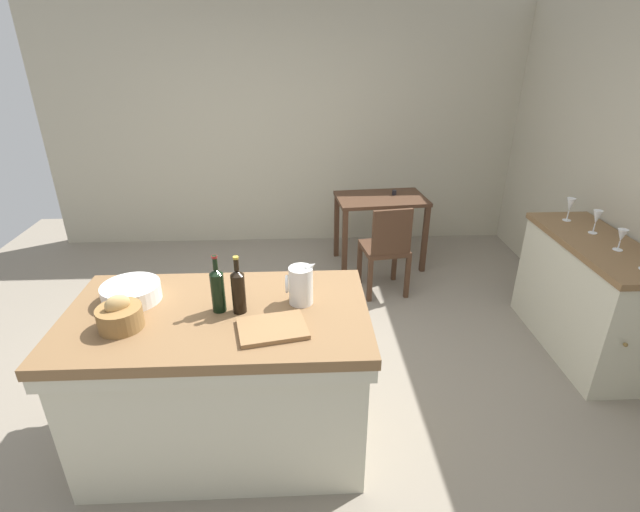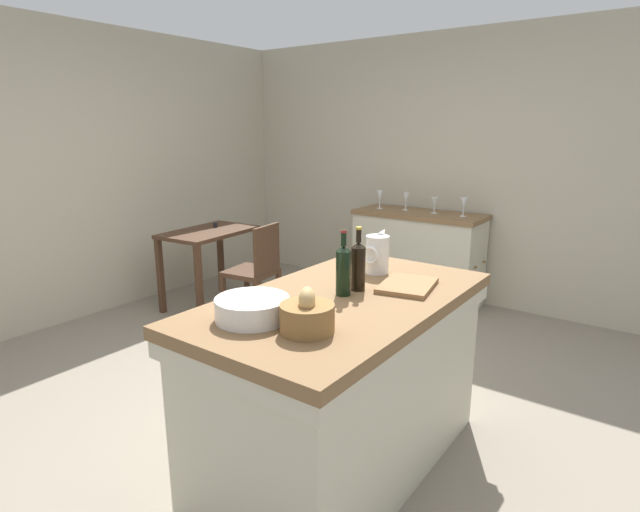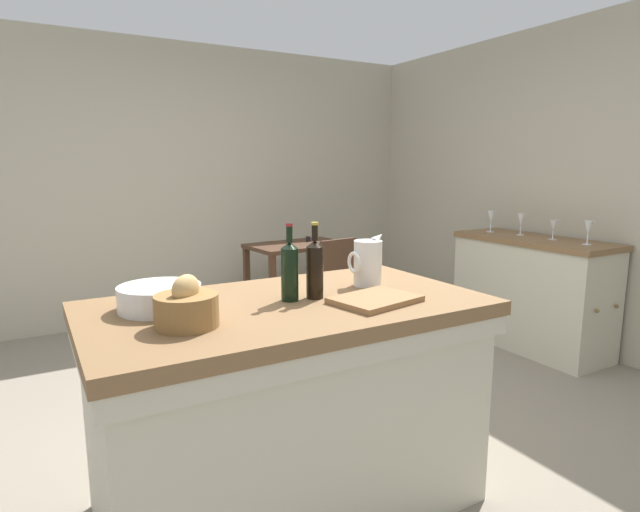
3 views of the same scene
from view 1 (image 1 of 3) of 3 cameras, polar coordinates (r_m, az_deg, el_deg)
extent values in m
plane|color=gray|center=(3.52, -3.82, -14.35)|extent=(6.76, 6.76, 0.00)
cube|color=#B2AA93|center=(5.39, -3.86, 15.17)|extent=(5.32, 0.12, 2.60)
cube|color=brown|center=(2.56, -12.42, -7.19)|extent=(1.61, 0.90, 0.06)
cube|color=beige|center=(2.60, -12.27, -8.49)|extent=(1.59, 0.88, 0.08)
cube|color=beige|center=(2.83, -11.54, -15.05)|extent=(1.53, 0.82, 0.86)
cube|color=brown|center=(3.92, 31.01, 1.18)|extent=(0.52, 1.26, 0.04)
cube|color=beige|center=(4.10, 29.62, -4.58)|extent=(0.49, 1.23, 0.86)
sphere|color=brown|center=(3.57, 33.20, -9.04)|extent=(0.03, 0.03, 0.03)
cube|color=#472D1E|center=(4.86, 7.45, 6.94)|extent=(0.95, 0.64, 0.04)
cube|color=#472D1E|center=(4.68, 3.03, 1.48)|extent=(0.05, 0.05, 0.71)
cube|color=#472D1E|center=(4.89, 12.64, 1.97)|extent=(0.05, 0.05, 0.71)
cube|color=#472D1E|center=(5.12, 2.03, 3.67)|extent=(0.05, 0.05, 0.71)
cube|color=#472D1E|center=(5.32, 10.90, 4.05)|extent=(0.05, 0.05, 0.71)
cylinder|color=black|center=(4.93, 9.03, 7.64)|extent=(0.04, 0.04, 0.05)
cube|color=#472D1E|center=(4.41, 7.82, 0.96)|extent=(0.45, 0.45, 0.04)
cube|color=#472D1E|center=(4.16, 8.76, 2.87)|extent=(0.36, 0.08, 0.42)
cube|color=#472D1E|center=(4.71, 9.06, -0.57)|extent=(0.05, 0.05, 0.42)
cube|color=#472D1E|center=(4.61, 4.83, -0.94)|extent=(0.05, 0.05, 0.42)
cube|color=#472D1E|center=(4.42, 10.58, -2.56)|extent=(0.05, 0.05, 0.42)
cube|color=#472D1E|center=(4.30, 6.09, -3.01)|extent=(0.05, 0.05, 0.42)
cylinder|color=white|center=(2.52, -2.35, -3.60)|extent=(0.13, 0.13, 0.21)
cone|color=white|center=(2.47, -1.03, -1.22)|extent=(0.07, 0.04, 0.06)
torus|color=white|center=(2.52, -4.06, -3.42)|extent=(0.02, 0.10, 0.10)
cylinder|color=white|center=(2.77, -22.00, -4.14)|extent=(0.32, 0.32, 0.10)
cylinder|color=olive|center=(2.54, -23.17, -6.91)|extent=(0.22, 0.22, 0.11)
ellipsoid|color=tan|center=(2.50, -23.47, -5.41)|extent=(0.14, 0.12, 0.10)
cube|color=olive|center=(2.35, -5.83, -8.75)|extent=(0.38, 0.31, 0.02)
cylinder|color=black|center=(2.47, -9.88, -4.52)|extent=(0.07, 0.07, 0.22)
cone|color=black|center=(2.41, -10.09, -2.00)|extent=(0.07, 0.07, 0.03)
cylinder|color=black|center=(2.39, -10.18, -0.91)|extent=(0.03, 0.03, 0.08)
cylinder|color=#B29933|center=(2.38, -10.24, -0.20)|extent=(0.03, 0.03, 0.01)
cylinder|color=black|center=(2.50, -12.32, -4.36)|extent=(0.07, 0.07, 0.22)
cone|color=black|center=(2.44, -12.58, -1.87)|extent=(0.07, 0.07, 0.03)
cylinder|color=black|center=(2.42, -12.69, -0.79)|extent=(0.03, 0.03, 0.08)
cylinder|color=maroon|center=(2.41, -12.76, -0.10)|extent=(0.03, 0.03, 0.01)
cylinder|color=white|center=(3.82, 32.51, 0.66)|extent=(0.06, 0.06, 0.00)
cylinder|color=white|center=(3.81, 32.62, 1.10)|extent=(0.01, 0.01, 0.06)
cone|color=white|center=(3.79, 32.88, 2.12)|extent=(0.07, 0.07, 0.09)
cylinder|color=white|center=(4.06, 30.28, 2.46)|extent=(0.06, 0.06, 0.00)
cylinder|color=white|center=(4.04, 30.40, 2.95)|extent=(0.01, 0.01, 0.07)
cone|color=white|center=(4.02, 30.67, 4.10)|extent=(0.07, 0.07, 0.10)
cylinder|color=white|center=(4.24, 27.84, 3.89)|extent=(0.06, 0.06, 0.00)
cylinder|color=white|center=(4.23, 27.94, 4.38)|extent=(0.01, 0.01, 0.07)
cone|color=white|center=(4.20, 28.19, 5.53)|extent=(0.07, 0.07, 0.11)
camera|label=2|loc=(2.59, -69.84, -3.64)|focal=28.55mm
camera|label=3|loc=(1.58, -68.54, -22.29)|focal=28.93mm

